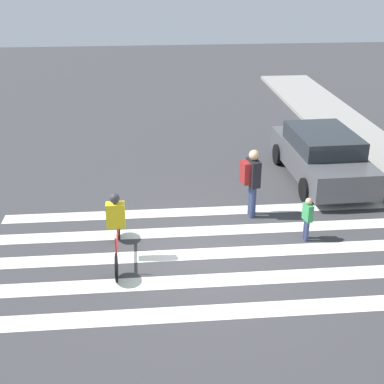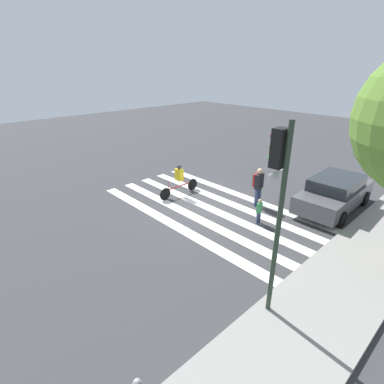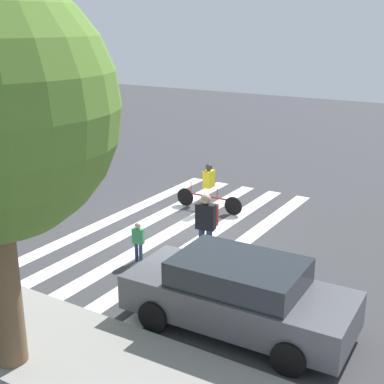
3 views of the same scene
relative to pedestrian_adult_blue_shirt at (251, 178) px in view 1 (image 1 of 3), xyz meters
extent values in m
plane|color=#38383A|center=(1.83, -1.27, -1.04)|extent=(60.00, 60.00, 0.00)
cube|color=silver|center=(-0.32, -1.27, -1.04)|extent=(0.48, 10.00, 0.01)
cube|color=silver|center=(0.75, -1.27, -1.04)|extent=(0.48, 10.00, 0.01)
cube|color=silver|center=(1.83, -1.27, -1.04)|extent=(0.48, 10.00, 0.01)
cube|color=silver|center=(2.90, -1.27, -1.04)|extent=(0.48, 10.00, 0.01)
cube|color=silver|center=(3.98, -1.27, -1.04)|extent=(0.48, 10.00, 0.01)
cylinder|color=navy|center=(-0.10, 0.04, -0.62)|extent=(0.16, 0.16, 0.85)
cylinder|color=navy|center=(0.12, 0.04, -0.62)|extent=(0.16, 0.16, 0.85)
cube|color=black|center=(0.01, 0.04, 0.14)|extent=(0.52, 0.30, 0.67)
sphere|color=tan|center=(0.01, 0.04, 0.61)|extent=(0.26, 0.26, 0.26)
cube|color=maroon|center=(-0.03, -0.15, 0.14)|extent=(0.39, 0.23, 0.56)
cylinder|color=navy|center=(1.32, 1.06, -0.79)|extent=(0.10, 0.10, 0.51)
cylinder|color=navy|center=(1.45, 1.06, -0.79)|extent=(0.10, 0.10, 0.51)
cube|color=#338C4C|center=(1.38, 1.06, -0.33)|extent=(0.32, 0.19, 0.40)
sphere|color=tan|center=(1.38, 1.06, -0.05)|extent=(0.16, 0.16, 0.16)
cylinder|color=black|center=(2.72, -3.29, -0.74)|extent=(0.60, 0.04, 0.60)
cylinder|color=black|center=(0.93, -3.31, -0.74)|extent=(0.60, 0.04, 0.60)
cube|color=maroon|center=(1.83, -3.30, -0.57)|extent=(1.52, 0.05, 0.04)
cylinder|color=maroon|center=(1.51, -3.30, -0.41)|extent=(0.03, 0.03, 0.32)
cylinder|color=maroon|center=(2.50, -3.29, -0.37)|extent=(0.03, 0.03, 0.40)
cube|color=yellow|center=(1.83, -3.30, 0.02)|extent=(0.24, 0.40, 0.55)
sphere|color=#333338|center=(1.83, -3.30, 0.42)|extent=(0.22, 0.22, 0.22)
cube|color=#4C4C51|center=(-2.18, 2.53, -0.42)|extent=(4.57, 1.96, 0.72)
cube|color=#23282D|center=(-2.18, 2.53, 0.19)|extent=(2.53, 1.75, 0.50)
cylinder|color=black|center=(-0.81, 3.46, -0.72)|extent=(0.65, 0.22, 0.64)
cylinder|color=black|center=(-0.76, 1.67, -0.72)|extent=(0.65, 0.22, 0.64)
cylinder|color=black|center=(-3.61, 3.38, -0.72)|extent=(0.65, 0.22, 0.64)
cylinder|color=black|center=(-3.56, 1.59, -0.72)|extent=(0.65, 0.22, 0.64)
camera|label=1|loc=(12.13, -2.61, 5.12)|focal=50.00mm
camera|label=2|loc=(10.69, 7.03, 4.92)|focal=28.00mm
camera|label=3|loc=(-6.33, 11.01, 4.81)|focal=50.00mm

